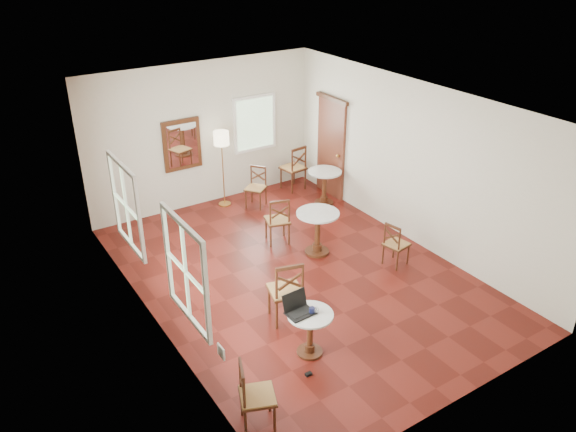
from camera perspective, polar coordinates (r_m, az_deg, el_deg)
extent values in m
plane|color=#58150F|center=(9.82, 0.96, -5.88)|extent=(7.00, 7.00, 0.00)
cube|color=beige|center=(11.95, -8.44, 7.99)|extent=(5.00, 0.02, 3.00)
cube|color=beige|center=(6.86, 17.70, -8.36)|extent=(5.00, 0.02, 3.00)
cube|color=beige|center=(8.12, -13.81, -1.99)|extent=(0.02, 7.00, 3.00)
cube|color=beige|center=(10.59, 12.39, 5.13)|extent=(0.02, 7.00, 3.00)
cube|color=white|center=(8.58, 1.11, 11.23)|extent=(5.00, 7.00, 0.02)
cube|color=brown|center=(12.40, 4.31, 6.70)|extent=(0.06, 0.90, 2.10)
cube|color=#442111|center=(12.05, 4.41, 11.60)|extent=(0.08, 1.02, 0.08)
sphere|color=#BF8C3F|center=(12.15, 4.98, 5.98)|extent=(0.07, 0.07, 0.07)
cube|color=#4A2513|center=(11.77, -10.54, 7.00)|extent=(0.80, 0.05, 1.05)
cube|color=white|center=(11.74, -10.48, 6.96)|extent=(0.64, 0.02, 0.88)
cube|color=white|center=(6.80, -6.69, -13.30)|extent=(0.02, 0.16, 0.16)
torus|color=red|center=(6.80, -6.57, -13.26)|extent=(0.02, 0.12, 0.12)
cube|color=white|center=(7.12, -10.24, -5.53)|extent=(0.06, 1.22, 1.42)
cube|color=white|center=(8.96, -15.89, 0.96)|extent=(0.06, 1.22, 1.42)
cube|color=white|center=(12.43, -3.34, 9.21)|extent=(1.02, 0.06, 1.22)
cylinder|color=#442111|center=(8.20, 2.16, -13.37)|extent=(0.36, 0.36, 0.04)
cylinder|color=#442111|center=(8.15, 2.17, -12.98)|extent=(0.14, 0.14, 0.11)
cylinder|color=#4A2513|center=(7.98, 2.21, -11.49)|extent=(0.08, 0.08, 0.54)
cylinder|color=#442111|center=(7.83, 2.24, -10.04)|extent=(0.13, 0.13, 0.05)
cylinder|color=silver|center=(7.80, 2.24, -9.80)|extent=(0.63, 0.63, 0.03)
cylinder|color=#442111|center=(10.46, 2.90, -3.54)|extent=(0.44, 0.44, 0.04)
cylinder|color=#442111|center=(10.42, 2.91, -3.12)|extent=(0.18, 0.18, 0.13)
cylinder|color=#4A2513|center=(10.26, 2.95, -1.52)|extent=(0.10, 0.10, 0.66)
cylinder|color=#442111|center=(10.11, 2.99, 0.01)|extent=(0.15, 0.15, 0.07)
cylinder|color=silver|center=(10.09, 3.00, 0.26)|extent=(0.77, 0.77, 0.03)
cylinder|color=#442111|center=(12.30, 3.60, 1.35)|extent=(0.41, 0.41, 0.04)
cylinder|color=#442111|center=(12.27, 3.61, 1.69)|extent=(0.16, 0.16, 0.12)
cylinder|color=#4A2513|center=(12.14, 3.65, 2.99)|extent=(0.09, 0.09, 0.61)
cylinder|color=#442111|center=(12.03, 3.69, 4.23)|extent=(0.14, 0.14, 0.06)
cylinder|color=silver|center=(12.01, 3.69, 4.43)|extent=(0.71, 0.71, 0.03)
cylinder|color=#442111|center=(8.88, 0.59, -7.91)|extent=(0.04, 0.04, 0.50)
cylinder|color=#442111|center=(8.57, 1.43, -9.35)|extent=(0.04, 0.04, 0.50)
cylinder|color=#442111|center=(8.78, -1.89, -8.36)|extent=(0.04, 0.04, 0.50)
cylinder|color=#442111|center=(8.47, -1.13, -9.84)|extent=(0.04, 0.04, 0.50)
cube|color=#442111|center=(8.53, -0.25, -7.47)|extent=(0.59, 0.59, 0.03)
cube|color=#9F7240|center=(8.52, -0.25, -7.38)|extent=(0.57, 0.57, 0.04)
cylinder|color=#442111|center=(8.27, 1.48, -6.43)|extent=(0.04, 0.04, 0.55)
cylinder|color=#442111|center=(8.17, -1.17, -6.90)|extent=(0.04, 0.04, 0.55)
cube|color=#442111|center=(8.08, 0.17, -5.17)|extent=(0.41, 0.15, 0.06)
cube|color=#4A2513|center=(8.22, 0.16, -6.60)|extent=(0.35, 0.12, 0.24)
cube|color=#4A2513|center=(8.22, 0.16, -6.60)|extent=(0.35, 0.12, 0.24)
cylinder|color=#442111|center=(7.04, -1.34, -19.58)|extent=(0.03, 0.03, 0.43)
cylinder|color=#442111|center=(7.01, -4.26, -19.94)|extent=(0.03, 0.03, 0.43)
cylinder|color=#442111|center=(7.27, -1.85, -17.67)|extent=(0.03, 0.03, 0.43)
cylinder|color=#442111|center=(7.24, -4.64, -18.00)|extent=(0.03, 0.03, 0.43)
cube|color=#442111|center=(6.98, -3.07, -17.54)|extent=(0.54, 0.54, 0.03)
cube|color=#9F7240|center=(6.97, -3.07, -17.46)|extent=(0.51, 0.51, 0.04)
cylinder|color=#442111|center=(6.69, -4.39, -17.30)|extent=(0.03, 0.03, 0.47)
cylinder|color=#442111|center=(6.93, -4.78, -15.37)|extent=(0.03, 0.03, 0.47)
cube|color=#442111|center=(6.66, -4.66, -14.96)|extent=(0.16, 0.35, 0.05)
cube|color=#4A2513|center=(6.80, -4.59, -16.26)|extent=(0.13, 0.29, 0.21)
cube|color=#4A2513|center=(6.80, -4.59, -16.26)|extent=(0.13, 0.29, 0.21)
cylinder|color=#442111|center=(10.90, -0.42, -0.97)|extent=(0.04, 0.04, 0.44)
cylinder|color=#442111|center=(10.61, 0.10, -1.82)|extent=(0.04, 0.04, 0.44)
cylinder|color=#442111|center=(10.83, -2.20, -1.21)|extent=(0.04, 0.04, 0.44)
cylinder|color=#442111|center=(10.53, -1.73, -2.07)|extent=(0.04, 0.04, 0.44)
cube|color=#442111|center=(10.61, -1.08, -0.45)|extent=(0.53, 0.53, 0.03)
cube|color=#9F7240|center=(10.60, -1.08, -0.38)|extent=(0.51, 0.51, 0.04)
cylinder|color=#442111|center=(10.39, 0.10, 0.41)|extent=(0.04, 0.04, 0.49)
cylinder|color=#442111|center=(10.31, -1.77, 0.17)|extent=(0.04, 0.04, 0.49)
cube|color=#442111|center=(10.25, -0.84, 1.41)|extent=(0.36, 0.14, 0.05)
cube|color=#4A2513|center=(10.35, -0.83, 0.34)|extent=(0.31, 0.11, 0.21)
cube|color=#4A2513|center=(10.35, -0.83, 0.34)|extent=(0.31, 0.11, 0.21)
cylinder|color=#442111|center=(10.23, 11.89, -3.79)|extent=(0.03, 0.03, 0.39)
cylinder|color=#442111|center=(10.01, 10.85, -4.42)|extent=(0.03, 0.03, 0.39)
cylinder|color=#442111|center=(10.38, 10.51, -3.17)|extent=(0.03, 0.03, 0.39)
cylinder|color=#442111|center=(10.16, 9.46, -3.78)|extent=(0.03, 0.03, 0.39)
cube|color=#442111|center=(10.10, 10.77, -2.82)|extent=(0.44, 0.44, 0.03)
cube|color=#9F7240|center=(10.09, 10.78, -2.76)|extent=(0.42, 0.42, 0.03)
cylinder|color=#442111|center=(9.81, 11.05, -2.38)|extent=(0.03, 0.03, 0.43)
cylinder|color=#442111|center=(9.96, 9.63, -1.76)|extent=(0.03, 0.03, 0.43)
cube|color=#442111|center=(9.79, 10.43, -1.06)|extent=(0.09, 0.33, 0.04)
cube|color=#4A2513|center=(9.88, 10.34, -2.03)|extent=(0.07, 0.28, 0.19)
cube|color=#4A2513|center=(9.88, 10.34, -2.03)|extent=(0.07, 0.28, 0.19)
cylinder|color=#442111|center=(13.17, 0.60, 4.24)|extent=(0.04, 0.04, 0.49)
cylinder|color=#442111|center=(12.90, 1.73, 3.73)|extent=(0.04, 0.04, 0.49)
cylinder|color=#442111|center=(12.94, -0.71, 3.81)|extent=(0.04, 0.04, 0.49)
cylinder|color=#442111|center=(12.66, 0.41, 3.28)|extent=(0.04, 0.04, 0.49)
cube|color=#442111|center=(12.82, 0.51, 4.79)|extent=(0.53, 0.53, 0.03)
cube|color=#9F7240|center=(12.81, 0.51, 4.86)|extent=(0.51, 0.51, 0.04)
cylinder|color=#442111|center=(12.70, 1.76, 5.85)|extent=(0.04, 0.04, 0.54)
cylinder|color=#442111|center=(12.47, 0.42, 5.44)|extent=(0.04, 0.04, 0.54)
cube|color=#442111|center=(12.50, 1.11, 6.71)|extent=(0.41, 0.09, 0.05)
cube|color=#4A2513|center=(12.58, 1.10, 5.70)|extent=(0.35, 0.07, 0.24)
cube|color=#4A2513|center=(12.58, 1.10, 5.70)|extent=(0.35, 0.07, 0.24)
cylinder|color=#442111|center=(12.02, -4.22, 1.65)|extent=(0.03, 0.03, 0.41)
cylinder|color=#442111|center=(12.29, -3.63, 2.26)|extent=(0.03, 0.03, 0.41)
cylinder|color=#442111|center=(11.91, -2.78, 1.44)|extent=(0.03, 0.03, 0.41)
cylinder|color=#442111|center=(12.18, -2.22, 2.06)|extent=(0.03, 0.03, 0.41)
cube|color=#442111|center=(12.01, -3.24, 2.75)|extent=(0.56, 0.56, 0.03)
cube|color=#9F7240|center=(12.01, -3.24, 2.81)|extent=(0.53, 0.53, 0.04)
cylinder|color=#442111|center=(12.12, -3.69, 4.11)|extent=(0.03, 0.03, 0.45)
cylinder|color=#442111|center=(12.01, -2.25, 3.91)|extent=(0.03, 0.03, 0.45)
cube|color=#442111|center=(11.98, -3.00, 4.93)|extent=(0.24, 0.29, 0.05)
cube|color=#4A2513|center=(12.06, -2.98, 4.05)|extent=(0.20, 0.24, 0.20)
cube|color=#4A2513|center=(12.06, -2.98, 4.05)|extent=(0.20, 0.24, 0.20)
cylinder|color=#BF8C3F|center=(12.31, -6.32, 1.21)|extent=(0.26, 0.26, 0.03)
cylinder|color=#BF8C3F|center=(12.01, -6.49, 4.36)|extent=(0.02, 0.02, 1.49)
cylinder|color=beige|center=(11.75, -6.68, 7.72)|extent=(0.32, 0.32, 0.28)
cube|color=black|center=(7.79, 1.23, -9.66)|extent=(0.39, 0.29, 0.02)
cube|color=black|center=(7.78, 1.24, -9.59)|extent=(0.31, 0.17, 0.00)
cube|color=black|center=(7.80, 0.64, -8.41)|extent=(0.38, 0.10, 0.26)
cube|color=silver|center=(7.80, 0.64, -8.41)|extent=(0.33, 0.08, 0.21)
ellipsoid|color=black|center=(7.91, 1.35, -8.95)|extent=(0.11, 0.09, 0.04)
cylinder|color=black|center=(7.78, 2.41, -9.41)|extent=(0.08, 0.08, 0.09)
torus|color=black|center=(7.80, 2.70, -9.29)|extent=(0.06, 0.01, 0.06)
cylinder|color=white|center=(7.77, 2.88, -9.44)|extent=(0.06, 0.06, 0.10)
cube|color=black|center=(7.86, 2.05, -15.48)|extent=(0.09, 0.05, 0.04)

